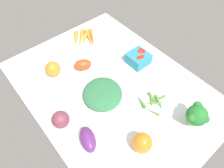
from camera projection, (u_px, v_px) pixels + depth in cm
name	position (u px, v px, depth cm)	size (l,w,h in cm)	color
tablecloth	(112.00, 88.00, 103.47)	(104.00, 76.00, 2.00)	white
red_onion_near_basket	(61.00, 119.00, 86.95)	(7.76, 7.76, 7.76)	brown
bell_pepper_orange	(142.00, 143.00, 79.79)	(7.99, 7.99, 9.30)	orange
roma_tomato	(83.00, 65.00, 107.83)	(9.31, 5.88, 5.88)	#E7461E
eggplant	(88.00, 139.00, 82.33)	(11.41, 6.19, 6.19)	#622A74
broccoli_head	(197.00, 115.00, 84.43)	(9.53, 10.16, 11.75)	#A1C37B
carrot_bunch	(85.00, 38.00, 123.41)	(18.76, 18.19, 2.92)	orange
heirloom_tomato_orange	(53.00, 69.00, 104.68)	(7.89, 7.89, 7.89)	orange
berry_basket	(139.00, 58.00, 110.30)	(10.67, 10.67, 7.13)	teal
okra_pile	(152.00, 102.00, 95.99)	(14.72, 13.07, 1.80)	#4F8F2D
leafy_greens_clump	(103.00, 94.00, 97.22)	(20.05, 18.73, 4.49)	#2F7045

